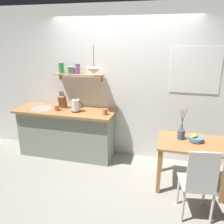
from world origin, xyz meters
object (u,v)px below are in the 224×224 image
Objects in this scene: electric_kettle at (76,106)px; coffee_mug_spare at (105,112)px; knife_block at (63,101)px; pendant_lamp at (94,71)px; dining_chair_near at (199,181)px; fruit_bowl at (196,138)px; dining_table at (191,150)px; twig_vase at (181,134)px; coffee_mug_by_sink at (57,108)px.

coffee_mug_spare is (0.55, -0.04, -0.05)m from electric_kettle.
pendant_lamp is (0.68, -0.13, 0.61)m from knife_block.
dining_chair_near is 0.77m from fruit_bowl.
dining_chair_near is at bearing -85.61° from dining_table.
knife_block is 2.57× the size of coffee_mug_spare.
pendant_lamp is at bearing 167.16° from fruit_bowl.
knife_block is at bearing 154.05° from electric_kettle.
pendant_lamp is (-1.66, 0.38, 0.86)m from fruit_bowl.
fruit_bowl is 0.45× the size of pendant_lamp.
twig_vase reaches higher than electric_kettle.
twig_vase reaches higher than dining_chair_near.
pendant_lamp is (0.34, 0.03, 0.62)m from electric_kettle.
knife_block is (-2.29, 0.55, 0.42)m from dining_table.
pendant_lamp is (-0.21, 0.07, 0.68)m from coffee_mug_spare.
dining_chair_near is at bearing -27.98° from knife_block.
electric_kettle is (-2.01, 0.35, 0.24)m from fruit_bowl.
dining_table is 2.03m from electric_kettle.
dining_chair_near is at bearing -35.54° from coffee_mug_spare.
knife_block is at bearing 84.30° from coffee_mug_by_sink.
dining_chair_near is 3.09× the size of knife_block.
dining_chair_near is 2.08× the size of twig_vase.
dining_chair_near is 2.70m from knife_block.
electric_kettle is at bearing -174.82° from pendant_lamp.
pendant_lamp reaches higher than coffee_mug_by_sink.
electric_kettle is 0.71m from pendant_lamp.
fruit_bowl is 1.91m from pendant_lamp.
knife_block reaches higher than electric_kettle.
knife_block is at bearing 152.02° from dining_chair_near.
coffee_mug_by_sink is 0.97m from pendant_lamp.
fruit_bowl is 1.64× the size of coffee_mug_by_sink.
coffee_mug_by_sink is at bearing -175.09° from electric_kettle.
knife_block is 2.47× the size of coffee_mug_by_sink.
fruit_bowl is 0.66× the size of knife_block.
electric_kettle is at bearing 176.07° from coffee_mug_spare.
pendant_lamp is at bearing 166.58° from twig_vase.
dining_table is 2.04× the size of twig_vase.
dining_chair_near is 7.65× the size of coffee_mug_by_sink.
twig_vase reaches higher than dining_table.
dining_chair_near is 2.33m from electric_kettle.
coffee_mug_spare reaches higher than dining_chair_near.
electric_kettle is 2.04× the size of coffee_mug_spare.
pendant_lamp reaches higher than dining_chair_near.
fruit_bowl is 0.22m from twig_vase.
coffee_mug_by_sink is (-2.36, 1.05, 0.42)m from dining_chair_near.
knife_block is at bearing 167.66° from fruit_bowl.
knife_block is at bearing 167.15° from coffee_mug_spare.
twig_vase reaches higher than coffee_mug_spare.
fruit_bowl is 1.70× the size of coffee_mug_spare.
coffee_mug_by_sink is 0.90m from coffee_mug_spare.
coffee_mug_by_sink is 0.28× the size of pendant_lamp.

